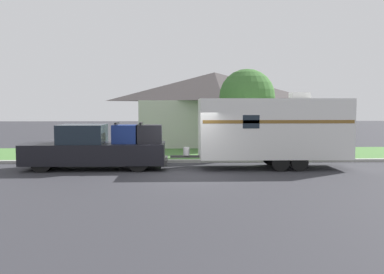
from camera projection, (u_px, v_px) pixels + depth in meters
name	position (u px, v px, depth m)	size (l,w,h in m)	color
ground_plane	(188.00, 175.00, 17.20)	(120.00, 120.00, 0.00)	#2D2D33
curb_strip	(186.00, 161.00, 20.93)	(80.00, 0.30, 0.14)	#999993
lawn_strip	(184.00, 154.00, 24.57)	(80.00, 7.00, 0.03)	#477538
house_across_street	(214.00, 107.00, 31.25)	(11.26, 8.37, 5.20)	#B2B2A8
pickup_truck	(97.00, 148.00, 18.74)	(6.22, 2.08, 2.06)	black
travel_trailer	(273.00, 128.00, 18.98)	(7.83, 2.27, 3.37)	black
mailbox	(348.00, 140.00, 22.24)	(0.48, 0.20, 1.30)	brown
tree_in_yard	(247.00, 97.00, 23.64)	(3.07, 3.07, 4.81)	brown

